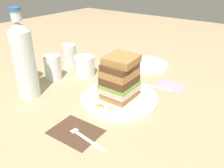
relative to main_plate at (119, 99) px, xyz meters
name	(u,v)px	position (x,y,z in m)	size (l,w,h in m)	color
ground_plane	(119,99)	(0.01, 0.01, -0.01)	(3.00, 3.00, 0.00)	tan
main_plate	(119,99)	(0.00, 0.00, 0.00)	(0.26, 0.26, 0.01)	white
sandwich	(120,78)	(0.00, 0.00, 0.08)	(0.11, 0.10, 0.14)	#A87A42
carrot_shred_0	(100,105)	(-0.08, 0.02, 0.01)	(0.00, 0.00, 0.02)	orange
carrot_shred_1	(109,109)	(-0.08, -0.02, 0.01)	(0.00, 0.00, 0.02)	orange
carrot_shred_2	(108,103)	(-0.05, 0.01, 0.01)	(0.00, 0.00, 0.03)	orange
carrot_shred_3	(111,107)	(-0.07, -0.02, 0.01)	(0.00, 0.00, 0.03)	orange
carrot_shred_4	(102,106)	(-0.08, 0.01, 0.01)	(0.00, 0.00, 0.02)	orange
carrot_shred_5	(100,106)	(-0.09, 0.01, 0.01)	(0.00, 0.00, 0.03)	orange
carrot_shred_6	(99,105)	(-0.08, 0.02, 0.01)	(0.00, 0.00, 0.02)	orange
carrot_shred_7	(129,90)	(0.06, 0.00, 0.01)	(0.00, 0.00, 0.02)	orange
carrot_shred_8	(127,90)	(0.06, 0.01, 0.01)	(0.00, 0.00, 0.03)	orange
carrot_shred_9	(135,88)	(0.08, -0.01, 0.01)	(0.00, 0.00, 0.02)	orange
carrot_shred_10	(133,90)	(0.07, -0.01, 0.01)	(0.00, 0.00, 0.02)	orange
carrot_shred_11	(132,90)	(0.06, -0.01, 0.01)	(0.00, 0.00, 0.03)	orange
carrot_shred_12	(132,88)	(0.08, 0.00, 0.01)	(0.00, 0.00, 0.03)	orange
napkin_dark	(76,132)	(-0.21, 0.00, -0.01)	(0.10, 0.13, 0.00)	#4C3323
fork	(81,134)	(-0.21, -0.02, 0.00)	(0.03, 0.17, 0.00)	silver
knife	(147,85)	(0.16, -0.02, -0.01)	(0.04, 0.20, 0.00)	silver
juice_glass	(84,67)	(0.09, 0.24, 0.03)	(0.08, 0.08, 0.08)	white
water_bottle	(24,60)	(-0.16, 0.27, 0.13)	(0.07, 0.07, 0.30)	silver
empty_tumbler_0	(53,67)	(-0.01, 0.31, 0.04)	(0.06, 0.06, 0.10)	silver
empty_tumbler_1	(69,55)	(0.12, 0.36, 0.04)	(0.06, 0.06, 0.10)	silver
empty_tumbler_2	(26,69)	(-0.09, 0.39, 0.04)	(0.07, 0.07, 0.09)	silver
side_plate	(146,64)	(0.33, 0.08, 0.00)	(0.21, 0.21, 0.01)	white
napkin_pink	(171,86)	(0.20, -0.09, -0.01)	(0.08, 0.10, 0.00)	pink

